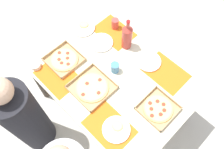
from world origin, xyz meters
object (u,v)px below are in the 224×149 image
object	(u,v)px
cup_clear_left	(115,24)
soda_bottle	(127,36)
pizza_box_edge_far	(64,60)
plate_near_right	(101,43)
pizza_box_corner_right	(92,87)
diner_right_seat	(25,118)
pizza_box_corner_left	(158,108)
condiment_bowl	(36,66)
plate_far_left	(116,129)
plate_middle	(83,27)
cup_dark	(115,68)
plate_near_left	(149,61)

from	to	relation	value
cup_clear_left	soda_bottle	bearing A→B (deg)	160.48
pizza_box_edge_far	plate_near_right	xyz separation A→B (m)	(-0.09, -0.35, -0.00)
pizza_box_edge_far	pizza_box_corner_right	bearing A→B (deg)	178.44
pizza_box_corner_right	diner_right_seat	distance (m)	0.65
pizza_box_corner_left	condiment_bowl	bearing A→B (deg)	24.28
diner_right_seat	soda_bottle	bearing A→B (deg)	-100.04
plate_far_left	condiment_bowl	world-z (taller)	condiment_bowl
pizza_box_edge_far	pizza_box_corner_left	xyz separation A→B (m)	(-0.86, -0.23, 0.00)
plate_near_right	soda_bottle	world-z (taller)	soda_bottle
diner_right_seat	plate_middle	bearing A→B (deg)	-75.17
pizza_box_corner_left	cup_clear_left	world-z (taller)	cup_clear_left
pizza_box_corner_left	cup_dark	xyz separation A→B (m)	(0.48, -0.01, 0.04)
pizza_box_corner_right	pizza_box_edge_far	bearing A→B (deg)	-1.56
plate_far_left	cup_dark	distance (m)	0.51
plate_near_right	cup_dark	size ratio (longest dim) A/B	2.22
plate_middle	pizza_box_edge_far	bearing A→B (deg)	113.43
plate_near_left	cup_clear_left	xyz separation A→B (m)	(0.47, -0.07, 0.04)
pizza_box_edge_far	plate_near_left	distance (m)	0.73
pizza_box_corner_right	soda_bottle	size ratio (longest dim) A/B	0.96
pizza_box_corner_right	diner_right_seat	bearing A→B (deg)	62.59
pizza_box_edge_far	plate_near_left	bearing A→B (deg)	-136.13
cup_dark	cup_clear_left	xyz separation A→B (m)	(0.33, -0.33, 0.00)
soda_bottle	plate_near_right	bearing A→B (deg)	38.76
plate_near_left	diner_right_seat	distance (m)	1.16
pizza_box_corner_right	diner_right_seat	xyz separation A→B (m)	(0.28, 0.54, -0.22)
soda_bottle	pizza_box_edge_far	bearing A→B (deg)	61.35
pizza_box_edge_far	condiment_bowl	distance (m)	0.24
cup_dark	diner_right_seat	xyz separation A→B (m)	(0.30, 0.79, -0.26)
pizza_box_edge_far	cup_dark	size ratio (longest dim) A/B	2.87
pizza_box_edge_far	cup_clear_left	xyz separation A→B (m)	(-0.05, -0.57, 0.04)
pizza_box_corner_left	cup_dark	bearing A→B (deg)	-1.12
plate_middle	plate_far_left	xyz separation A→B (m)	(-0.90, 0.47, -0.00)
soda_bottle	plate_middle	bearing A→B (deg)	18.04
cup_clear_left	pizza_box_corner_left	bearing A→B (deg)	156.98
plate_middle	cup_clear_left	distance (m)	0.30
pizza_box_corner_right	cup_clear_left	distance (m)	0.66
plate_near_left	cup_dark	xyz separation A→B (m)	(0.14, 0.27, 0.04)
pizza_box_edge_far	pizza_box_corner_right	xyz separation A→B (m)	(-0.36, 0.01, -0.00)
pizza_box_edge_far	soda_bottle	distance (m)	0.58
plate_middle	plate_far_left	size ratio (longest dim) A/B	1.06
plate_near_right	condiment_bowl	distance (m)	0.60
pizza_box_corner_right	diner_right_seat	size ratio (longest dim) A/B	0.27
plate_far_left	diner_right_seat	world-z (taller)	diner_right_seat
cup_clear_left	diner_right_seat	bearing A→B (deg)	91.70
plate_middle	plate_near_left	size ratio (longest dim) A/B	1.06
cup_clear_left	diner_right_seat	distance (m)	1.15
condiment_bowl	pizza_box_corner_right	bearing A→B (deg)	-157.32
pizza_box_corner_right	plate_middle	xyz separation A→B (m)	(0.52, -0.37, -0.00)
pizza_box_corner_right	pizza_box_corner_left	world-z (taller)	same
plate_far_left	condiment_bowl	xyz separation A→B (m)	(0.86, 0.10, 0.01)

